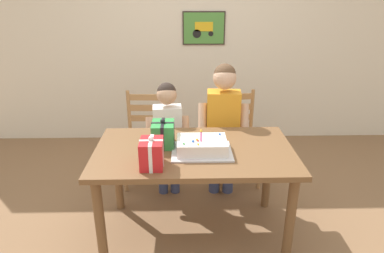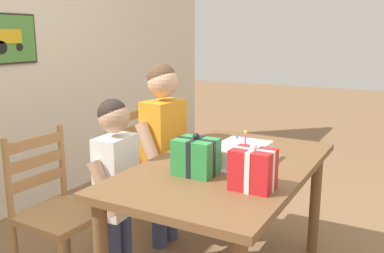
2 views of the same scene
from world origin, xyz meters
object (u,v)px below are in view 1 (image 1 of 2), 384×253
Objects in this scene: gift_box_red_large at (163,134)px; chair_left at (147,138)px; child_younger at (168,129)px; dining_table at (194,161)px; child_older at (223,118)px; birthday_cake at (202,146)px; chair_right at (236,137)px; gift_box_beside_cake at (152,153)px.

chair_left is (-0.22, 0.79, -0.38)m from gift_box_red_large.
dining_table is at bearing -69.34° from child_younger.
gift_box_red_large is 0.17× the size of child_older.
dining_table is 1.35× the size of child_younger.
birthday_cake is 0.48× the size of chair_right.
gift_box_beside_cake reaches higher than chair_left.
child_older is at bearing 45.66° from gift_box_red_large.
chair_right is at bearing 20.86° from child_younger.
gift_box_red_large is 0.33m from gift_box_beside_cake.
chair_left reaches higher than dining_table.
dining_table is 0.44m from gift_box_beside_cake.
child_older is at bearing 70.72° from birthday_cake.
gift_box_beside_cake is 0.24× the size of chair_right.
child_older reaches higher than chair_right.
chair_left is at bearing 119.10° from birthday_cake.
chair_right is (0.40, 0.91, -0.34)m from birthday_cake.
child_younger is at bearing 113.20° from birthday_cake.
dining_table is 0.17m from birthday_cake.
chair_left and chair_right have the same top height.
gift_box_beside_cake is 0.18× the size of child_older.
chair_right is at bearing 56.31° from gift_box_beside_cake.
chair_right is (0.69, 0.79, -0.38)m from gift_box_red_large.
child_older is at bearing -0.04° from child_younger.
gift_box_beside_cake reaches higher than gift_box_red_large.
dining_table is at bearing -115.10° from child_older.
chair_left is (-0.16, 1.12, -0.38)m from gift_box_beside_cake.
child_younger reaches higher than chair_left.
gift_box_red_large is 0.98× the size of gift_box_beside_cake.
dining_table is 0.64m from child_younger.
dining_table is 6.75× the size of gift_box_red_large.
dining_table is 0.31m from gift_box_red_large.
gift_box_beside_cake reaches higher than birthday_cake.
child_younger is at bearing 110.66° from dining_table.
birthday_cake reaches higher than chair_right.
gift_box_red_large is 0.74m from child_older.
gift_box_beside_cake is 0.20× the size of child_younger.
gift_box_red_large is 0.56m from child_younger.
chair_right reaches higher than dining_table.
birthday_cake is at bearing -113.60° from chair_right.
child_older is (-0.17, -0.26, 0.31)m from chair_right.
child_younger reaches higher than dining_table.
gift_box_beside_cake is at bearing -100.05° from gift_box_red_large.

